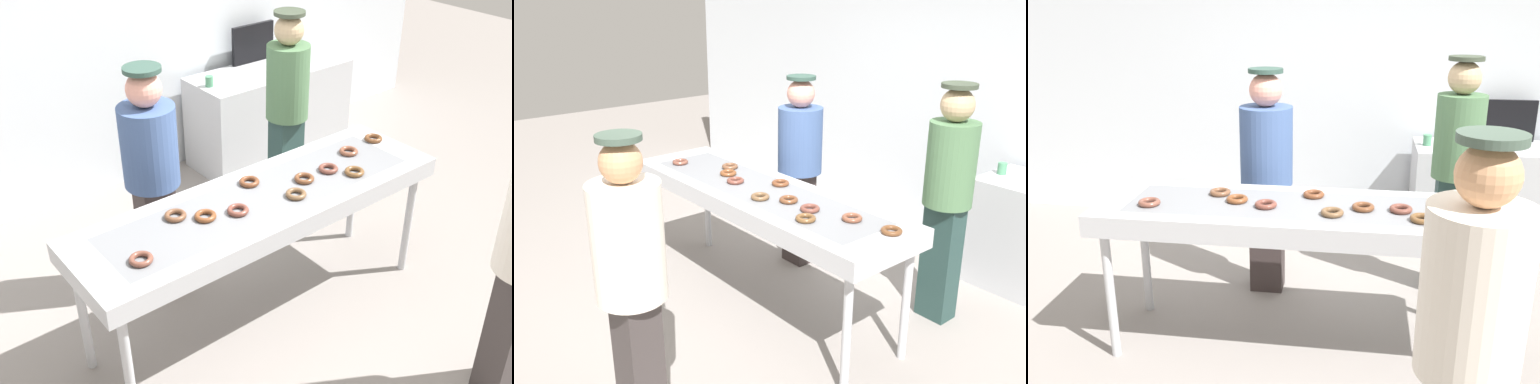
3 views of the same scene
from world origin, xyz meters
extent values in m
plane|color=gray|center=(0.00, 0.00, 0.00)|extent=(16.00, 16.00, 0.00)
cube|color=silver|center=(0.00, 2.29, 1.45)|extent=(8.00, 0.12, 2.90)
cube|color=#B7BABF|center=(0.00, 0.00, 0.88)|extent=(2.49, 0.72, 0.13)
cube|color=slate|center=(0.00, 0.00, 0.91)|extent=(2.12, 0.50, 0.08)
cylinder|color=#B7BABF|center=(-1.15, -0.28, 0.41)|extent=(0.06, 0.06, 0.82)
cylinder|color=#B7BABF|center=(1.15, -0.28, 0.41)|extent=(0.06, 0.06, 0.82)
cylinder|color=#B7BABF|center=(-1.15, 0.28, 0.41)|extent=(0.06, 0.06, 0.82)
cylinder|color=#B7BABF|center=(1.15, 0.28, 0.41)|extent=(0.06, 0.06, 0.82)
torus|color=brown|center=(0.83, 0.07, 0.96)|extent=(0.15, 0.15, 0.03)
torus|color=brown|center=(0.16, -0.13, 0.96)|extent=(0.17, 0.17, 0.03)
torus|color=brown|center=(-0.92, -0.12, 0.96)|extent=(0.14, 0.14, 0.03)
torus|color=brown|center=(0.03, 0.17, 0.96)|extent=(0.15, 0.15, 0.03)
torus|color=brown|center=(0.54, -0.02, 0.96)|extent=(0.18, 0.18, 0.03)
torus|color=brown|center=(1.12, 0.10, 0.96)|extent=(0.18, 0.18, 0.03)
torus|color=brown|center=(-0.55, 0.13, 0.96)|extent=(0.15, 0.15, 0.03)
torus|color=brown|center=(0.65, -0.16, 0.96)|extent=(0.18, 0.18, 0.03)
torus|color=brown|center=(-0.23, -0.05, 0.96)|extent=(0.13, 0.13, 0.03)
torus|color=brown|center=(-0.42, 0.01, 0.96)|extent=(0.18, 0.18, 0.03)
torus|color=brown|center=(0.33, -0.02, 0.96)|extent=(0.17, 0.17, 0.03)
cube|color=#233D3A|center=(0.97, 0.90, 0.45)|extent=(0.24, 0.18, 0.89)
cylinder|color=#4C724C|center=(0.97, 0.90, 1.19)|extent=(0.34, 0.34, 0.59)
sphere|color=tan|center=(0.97, 0.90, 1.60)|extent=(0.23, 0.23, 0.23)
cylinder|color=#394333|center=(0.97, 0.90, 1.73)|extent=(0.24, 0.24, 0.03)
cube|color=#372D2C|center=(-0.37, 0.72, 0.42)|extent=(0.24, 0.18, 0.84)
cylinder|color=#3F598C|center=(-0.37, 0.72, 1.12)|extent=(0.38, 0.38, 0.56)
sphere|color=#DF9583|center=(-0.37, 0.72, 1.51)|extent=(0.23, 0.23, 0.23)
cylinder|color=#2D463D|center=(-0.37, 0.72, 1.64)|extent=(0.24, 0.24, 0.03)
cube|color=#3D3635|center=(0.69, -1.38, 0.44)|extent=(0.24, 0.18, 0.88)
cylinder|color=silver|center=(0.69, -1.38, 1.17)|extent=(0.35, 0.35, 0.60)
sphere|color=tan|center=(0.69, -1.38, 1.58)|extent=(0.20, 0.20, 0.20)
cylinder|color=#435649|center=(0.69, -1.38, 1.69)|extent=(0.21, 0.21, 0.03)
cylinder|color=#4C8C66|center=(0.87, 1.82, 0.95)|extent=(0.07, 0.07, 0.09)
camera|label=1|loc=(-2.08, -2.54, 2.94)|focal=43.60mm
camera|label=2|loc=(3.04, -2.44, 2.32)|focal=39.81mm
camera|label=3|loc=(0.31, -3.07, 2.07)|focal=39.13mm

